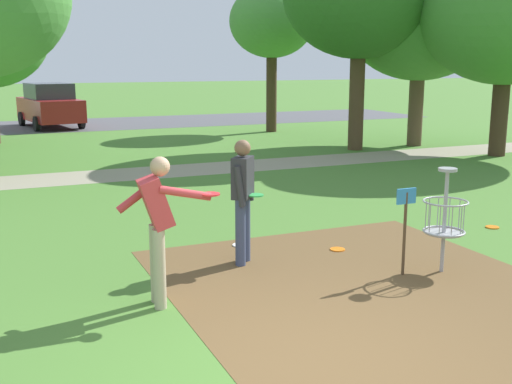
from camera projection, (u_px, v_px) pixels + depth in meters
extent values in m
plane|color=#47752D|center=(305.00, 372.00, 5.63)|extent=(160.00, 160.00, 0.00)
cube|color=brown|center=(368.00, 289.00, 7.66)|extent=(4.63, 5.34, 0.01)
cylinder|color=#9E9EA3|center=(444.00, 222.00, 8.19)|extent=(0.05, 0.05, 1.35)
cylinder|color=#9E9EA3|center=(448.00, 170.00, 8.05)|extent=(0.24, 0.24, 0.04)
torus|color=#9E9EA3|center=(446.00, 202.00, 8.13)|extent=(0.58, 0.58, 0.02)
torus|color=#9E9EA3|center=(444.00, 231.00, 8.21)|extent=(0.55, 0.55, 0.03)
cylinder|color=#9E9EA3|center=(444.00, 233.00, 8.22)|extent=(0.48, 0.48, 0.02)
cylinder|color=gray|center=(459.00, 215.00, 8.27)|extent=(0.01, 0.01, 0.40)
cylinder|color=gray|center=(449.00, 213.00, 8.37)|extent=(0.01, 0.01, 0.40)
cylinder|color=gray|center=(438.00, 212.00, 8.40)|extent=(0.01, 0.01, 0.40)
cylinder|color=gray|center=(429.00, 213.00, 8.35)|extent=(0.01, 0.01, 0.40)
cylinder|color=gray|center=(426.00, 216.00, 8.22)|extent=(0.01, 0.01, 0.40)
cylinder|color=gray|center=(430.00, 218.00, 8.08)|extent=(0.01, 0.01, 0.40)
cylinder|color=gray|center=(440.00, 220.00, 7.97)|extent=(0.01, 0.01, 0.40)
cylinder|color=gray|center=(452.00, 221.00, 7.94)|extent=(0.01, 0.01, 0.40)
cylinder|color=gray|center=(461.00, 220.00, 8.00)|extent=(0.01, 0.01, 0.40)
cylinder|color=gray|center=(464.00, 218.00, 8.12)|extent=(0.01, 0.01, 0.40)
cylinder|color=#4C3823|center=(404.00, 234.00, 8.09)|extent=(0.04, 0.04, 1.10)
cube|color=#3384C6|center=(406.00, 196.00, 7.99)|extent=(0.28, 0.03, 0.20)
cylinder|color=#384260|center=(245.00, 229.00, 8.69)|extent=(0.14, 0.14, 0.92)
cylinder|color=#384260|center=(240.00, 233.00, 8.48)|extent=(0.14, 0.14, 0.92)
cube|color=#2D2D33|center=(243.00, 178.00, 8.43)|extent=(0.40, 0.42, 0.56)
sphere|color=brown|center=(243.00, 148.00, 8.35)|extent=(0.22, 0.22, 0.22)
cylinder|color=#2D2D33|center=(248.00, 181.00, 8.62)|extent=(0.18, 0.17, 0.55)
cylinder|color=#2D2D33|center=(240.00, 186.00, 8.27)|extent=(0.18, 0.17, 0.55)
cylinder|color=green|center=(256.00, 195.00, 8.43)|extent=(0.22, 0.22, 0.02)
cylinder|color=tan|center=(156.00, 263.00, 7.20)|extent=(0.14, 0.14, 0.92)
cylinder|color=tan|center=(159.00, 269.00, 6.99)|extent=(0.14, 0.14, 0.92)
cube|color=#D1383D|center=(156.00, 202.00, 6.95)|extent=(0.41, 0.39, 0.60)
sphere|color=tan|center=(160.00, 166.00, 6.88)|extent=(0.22, 0.22, 0.22)
cylinder|color=#D1383D|center=(185.00, 193.00, 6.86)|extent=(0.59, 0.14, 0.21)
cylinder|color=red|center=(210.00, 194.00, 6.96)|extent=(0.22, 0.22, 0.02)
cylinder|color=#D1383D|center=(137.00, 196.00, 7.03)|extent=(0.48, 0.13, 0.37)
cylinder|color=white|center=(241.00, 245.00, 9.48)|extent=(0.24, 0.24, 0.02)
cylinder|color=orange|center=(337.00, 249.00, 9.26)|extent=(0.22, 0.22, 0.02)
cylinder|color=orange|center=(492.00, 227.00, 10.51)|extent=(0.22, 0.22, 0.02)
cylinder|color=#422D1E|center=(271.00, 93.00, 24.61)|extent=(0.41, 0.41, 3.02)
ellipsoid|color=#4C8E3D|center=(272.00, 21.00, 24.06)|extent=(3.27, 3.27, 2.78)
cylinder|color=#422D1E|center=(499.00, 116.00, 18.33)|extent=(0.48, 0.48, 2.31)
ellipsoid|color=#428433|center=(508.00, 8.00, 17.71)|extent=(5.07, 5.07, 4.31)
cylinder|color=#4C3823|center=(356.00, 101.00, 19.54)|extent=(0.47, 0.47, 3.03)
cylinder|color=brown|center=(416.00, 110.00, 20.56)|extent=(0.48, 0.48, 2.36)
ellipsoid|color=#428433|center=(421.00, 14.00, 19.94)|extent=(4.92, 4.92, 4.18)
cube|color=#4C4C51|center=(46.00, 126.00, 27.09)|extent=(36.00, 6.00, 0.01)
cube|color=maroon|center=(50.00, 109.00, 26.41)|extent=(2.44, 4.43, 0.90)
cube|color=#2D333D|center=(49.00, 91.00, 26.25)|extent=(1.91, 2.41, 0.64)
cylinder|color=black|center=(22.00, 119.00, 27.10)|extent=(0.27, 0.62, 0.60)
cylinder|color=black|center=(63.00, 117.00, 28.05)|extent=(0.27, 0.62, 0.60)
cylinder|color=black|center=(37.00, 124.00, 24.95)|extent=(0.27, 0.62, 0.60)
cylinder|color=black|center=(81.00, 121.00, 25.90)|extent=(0.27, 0.62, 0.60)
cube|color=gray|center=(99.00, 176.00, 15.24)|extent=(40.00, 1.80, 0.00)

